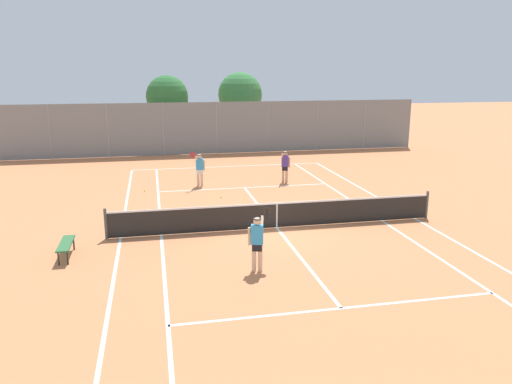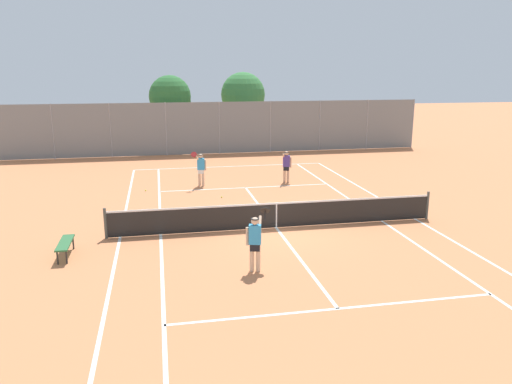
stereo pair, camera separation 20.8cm
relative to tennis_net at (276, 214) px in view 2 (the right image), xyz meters
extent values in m
plane|color=#CC7A4C|center=(0.00, 0.00, -0.51)|extent=(120.00, 120.00, 0.00)
cube|color=silver|center=(0.00, 11.90, -0.51)|extent=(11.00, 0.10, 0.01)
cube|color=silver|center=(-5.50, 0.00, -0.51)|extent=(0.10, 23.80, 0.01)
cube|color=silver|center=(5.50, 0.00, -0.51)|extent=(0.10, 23.80, 0.01)
cube|color=silver|center=(-4.13, 0.00, -0.51)|extent=(0.10, 23.80, 0.01)
cube|color=silver|center=(4.13, 0.00, -0.51)|extent=(0.10, 23.80, 0.01)
cube|color=silver|center=(0.00, -6.40, -0.51)|extent=(8.26, 0.10, 0.01)
cube|color=silver|center=(0.00, 6.40, -0.51)|extent=(8.26, 0.10, 0.01)
cube|color=silver|center=(0.00, 0.00, -0.51)|extent=(0.10, 12.80, 0.01)
cylinder|color=#474C47|center=(-5.95, 0.00, 0.03)|extent=(0.10, 0.10, 1.07)
cylinder|color=#474C47|center=(5.95, 0.00, 0.03)|extent=(0.10, 0.10, 1.07)
cube|color=black|center=(0.00, 0.00, -0.04)|extent=(11.90, 0.02, 0.89)
cube|color=white|center=(0.00, 0.00, 0.41)|extent=(11.90, 0.03, 0.06)
cube|color=white|center=(0.00, 0.00, -0.06)|extent=(0.05, 0.03, 0.89)
cylinder|color=beige|center=(-1.60, -3.72, -0.10)|extent=(0.13, 0.13, 0.82)
cylinder|color=beige|center=(-1.43, -3.76, -0.10)|extent=(0.13, 0.13, 0.82)
cube|color=black|center=(-1.52, -3.74, 0.23)|extent=(0.32, 0.25, 0.24)
cube|color=#3399D8|center=(-1.52, -3.74, 0.59)|extent=(0.38, 0.28, 0.56)
sphere|color=beige|center=(-1.52, -3.74, 0.98)|extent=(0.22, 0.22, 0.22)
cylinder|color=black|center=(-1.52, -3.74, 1.05)|extent=(0.23, 0.23, 0.02)
cylinder|color=beige|center=(-1.73, -3.68, 0.53)|extent=(0.08, 0.08, 0.52)
cylinder|color=beige|center=(-1.35, -3.64, 0.88)|extent=(0.19, 0.46, 0.35)
cylinder|color=black|center=(-1.16, -3.42, 1.04)|extent=(0.09, 0.25, 0.22)
cylinder|color=black|center=(-1.13, -3.30, 1.15)|extent=(0.32, 0.26, 0.23)
cylinder|color=beige|center=(-1.99, 7.18, -0.10)|extent=(0.13, 0.13, 0.82)
cylinder|color=beige|center=(-2.16, 7.22, -0.10)|extent=(0.13, 0.13, 0.82)
cube|color=white|center=(-2.08, 7.20, 0.23)|extent=(0.31, 0.23, 0.24)
cube|color=#3399D8|center=(-2.08, 7.20, 0.59)|extent=(0.37, 0.26, 0.56)
sphere|color=beige|center=(-2.08, 7.20, 0.98)|extent=(0.22, 0.22, 0.22)
cylinder|color=black|center=(-2.08, 7.20, 1.05)|extent=(0.23, 0.23, 0.02)
cylinder|color=beige|center=(-1.86, 7.16, 0.53)|extent=(0.08, 0.08, 0.52)
cylinder|color=beige|center=(-2.23, 7.09, 0.88)|extent=(0.17, 0.46, 0.35)
cylinder|color=maroon|center=(-2.41, 6.86, 1.04)|extent=(0.08, 0.25, 0.22)
cylinder|color=maroon|center=(-2.44, 6.74, 1.15)|extent=(0.31, 0.25, 0.23)
cylinder|color=#D8A884|center=(2.30, 7.10, -0.10)|extent=(0.13, 0.13, 0.82)
cylinder|color=#D8A884|center=(2.13, 7.16, -0.10)|extent=(0.13, 0.13, 0.82)
cube|color=black|center=(2.22, 7.13, 0.23)|extent=(0.32, 0.26, 0.24)
cube|color=#4C388C|center=(2.22, 7.13, 0.59)|extent=(0.39, 0.30, 0.56)
sphere|color=#D8A884|center=(2.22, 7.13, 0.98)|extent=(0.22, 0.22, 0.22)
cylinder|color=black|center=(2.22, 7.13, 1.05)|extent=(0.23, 0.23, 0.02)
cylinder|color=#D8A884|center=(2.42, 7.06, 0.53)|extent=(0.08, 0.08, 0.52)
cylinder|color=#D8A884|center=(2.05, 7.04, 0.88)|extent=(0.22, 0.46, 0.35)
sphere|color=#D1DB33|center=(-4.76, 6.62, -0.48)|extent=(0.07, 0.07, 0.07)
sphere|color=#D1DB33|center=(-4.08, 2.08, -0.48)|extent=(0.07, 0.07, 0.07)
sphere|color=#D1DB33|center=(-1.39, 4.70, -0.48)|extent=(0.07, 0.07, 0.07)
cube|color=#2D6638|center=(-7.01, -1.49, -0.07)|extent=(0.36, 1.50, 0.05)
cylinder|color=#262626|center=(-6.89, -0.86, -0.30)|extent=(0.05, 0.05, 0.41)
cylinder|color=#262626|center=(-6.89, -2.13, -0.30)|extent=(0.05, 0.05, 0.41)
cylinder|color=#262626|center=(-7.14, -0.86, -0.30)|extent=(0.05, 0.05, 0.41)
cylinder|color=#262626|center=(-7.14, -2.13, -0.30)|extent=(0.05, 0.05, 0.41)
cylinder|color=gray|center=(-10.58, 16.59, 1.24)|extent=(0.08, 0.08, 3.49)
cylinder|color=gray|center=(-7.05, 16.59, 1.24)|extent=(0.08, 0.08, 3.49)
cylinder|color=gray|center=(-3.53, 16.59, 1.24)|extent=(0.08, 0.08, 3.49)
cylinder|color=gray|center=(0.00, 16.59, 1.24)|extent=(0.08, 0.08, 3.49)
cylinder|color=gray|center=(3.53, 16.59, 1.24)|extent=(0.08, 0.08, 3.49)
cylinder|color=gray|center=(7.05, 16.59, 1.24)|extent=(0.08, 0.08, 3.49)
cylinder|color=gray|center=(10.58, 16.59, 1.24)|extent=(0.08, 0.08, 3.49)
cylinder|color=gray|center=(14.11, 16.59, 1.24)|extent=(0.08, 0.08, 3.49)
cube|color=slate|center=(0.00, 16.59, 1.24)|extent=(28.21, 0.02, 3.45)
cylinder|color=brown|center=(-3.13, 18.66, 0.87)|extent=(0.31, 0.31, 2.75)
sphere|color=#2D6B33|center=(-3.13, 18.66, 3.25)|extent=(2.88, 2.88, 2.88)
sphere|color=#2D6B33|center=(-2.62, 19.02, 2.89)|extent=(1.87, 1.87, 1.87)
cylinder|color=brown|center=(2.26, 20.31, 0.80)|extent=(0.25, 0.25, 2.61)
sphere|color=#387A3D|center=(2.26, 20.31, 3.24)|extent=(3.26, 3.26, 3.26)
sphere|color=#387A3D|center=(2.06, 20.56, 2.83)|extent=(2.22, 2.22, 2.22)
camera|label=1|loc=(-4.26, -16.75, 5.12)|focal=35.00mm
camera|label=2|loc=(-4.06, -16.79, 5.12)|focal=35.00mm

